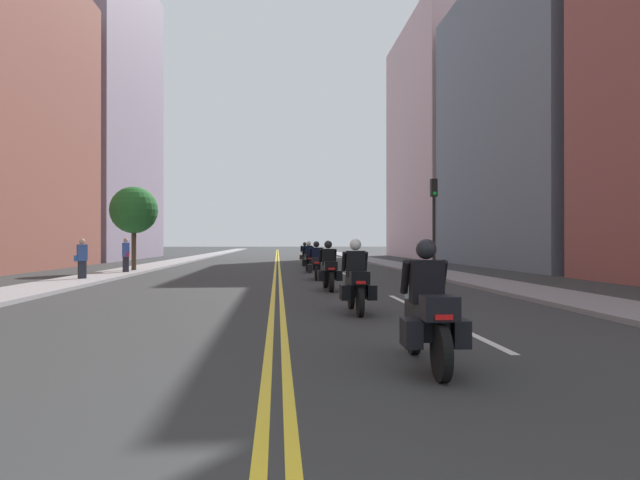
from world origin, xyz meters
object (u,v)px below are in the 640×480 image
(motorcycle_1, at_px, (356,283))
(motorcycle_5, at_px, (308,257))
(motorcycle_3, at_px, (316,264))
(street_tree_0, at_px, (134,210))
(motorcycle_4, at_px, (309,259))
(motorcycle_6, at_px, (305,255))
(motorcycle_0, at_px, (428,315))
(traffic_light_near, at_px, (434,209))
(motorcycle_2, at_px, (329,270))
(pedestrian_1, at_px, (82,259))
(pedestrian_0, at_px, (126,256))

(motorcycle_1, bearing_deg, motorcycle_5, 89.85)
(motorcycle_5, bearing_deg, motorcycle_3, -94.65)
(street_tree_0, bearing_deg, motorcycle_3, -34.11)
(motorcycle_4, distance_m, motorcycle_6, 10.50)
(motorcycle_0, bearing_deg, motorcycle_4, 93.08)
(motorcycle_5, bearing_deg, traffic_light_near, -65.01)
(motorcycle_3, height_order, street_tree_0, street_tree_0)
(motorcycle_2, xyz_separation_m, pedestrian_1, (-9.45, 4.71, 0.23))
(motorcycle_3, height_order, pedestrian_1, pedestrian_1)
(motorcycle_4, bearing_deg, street_tree_0, 174.41)
(motorcycle_4, distance_m, traffic_light_near, 7.32)
(motorcycle_6, bearing_deg, motorcycle_4, -92.69)
(motorcycle_0, relative_size, pedestrian_1, 1.28)
(motorcycle_2, relative_size, pedestrian_0, 1.26)
(motorcycle_2, height_order, motorcycle_4, motorcycle_2)
(motorcycle_5, height_order, pedestrian_1, pedestrian_1)
(motorcycle_3, xyz_separation_m, traffic_light_near, (5.41, 1.28, 2.40))
(motorcycle_6, height_order, pedestrian_0, pedestrian_0)
(motorcycle_4, xyz_separation_m, pedestrian_1, (-9.41, -5.99, 0.22))
(motorcycle_5, bearing_deg, street_tree_0, -156.47)
(motorcycle_5, xyz_separation_m, pedestrian_0, (-9.24, -6.57, 0.26))
(motorcycle_4, xyz_separation_m, traffic_light_near, (5.41, -4.31, 2.40))
(motorcycle_1, xyz_separation_m, pedestrian_1, (-9.52, 10.47, 0.21))
(motorcycle_0, height_order, motorcycle_6, motorcycle_0)
(motorcycle_3, xyz_separation_m, motorcycle_5, (0.27, 10.85, 0.00))
(motorcycle_4, bearing_deg, traffic_light_near, -40.62)
(street_tree_0, bearing_deg, motorcycle_1, -61.67)
(motorcycle_1, bearing_deg, motorcycle_2, 90.98)
(motorcycle_3, bearing_deg, motorcycle_6, 92.05)
(motorcycle_3, distance_m, motorcycle_4, 5.59)
(motorcycle_3, bearing_deg, street_tree_0, 149.05)
(traffic_light_near, bearing_deg, street_tree_0, 161.44)
(pedestrian_1, height_order, street_tree_0, street_tree_0)
(motorcycle_3, distance_m, street_tree_0, 11.25)
(motorcycle_5, bearing_deg, motorcycle_2, -94.08)
(motorcycle_5, height_order, pedestrian_0, pedestrian_0)
(pedestrian_1, bearing_deg, street_tree_0, -129.23)
(motorcycle_2, distance_m, pedestrian_1, 10.56)
(motorcycle_5, relative_size, traffic_light_near, 0.52)
(motorcycle_4, bearing_deg, motorcycle_1, -91.71)
(motorcycle_0, bearing_deg, motorcycle_1, 93.90)
(motorcycle_2, bearing_deg, motorcycle_6, 87.82)
(motorcycle_5, distance_m, street_tree_0, 10.77)
(motorcycle_0, height_order, pedestrian_1, pedestrian_1)
(motorcycle_0, xyz_separation_m, motorcycle_2, (-0.21, 11.06, -0.01))
(traffic_light_near, bearing_deg, motorcycle_3, -166.67)
(traffic_light_near, relative_size, street_tree_0, 0.99)
(motorcycle_0, distance_m, traffic_light_near, 18.36)
(motorcycle_2, xyz_separation_m, street_tree_0, (-9.11, 11.26, 2.57))
(motorcycle_2, height_order, motorcycle_5, motorcycle_2)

